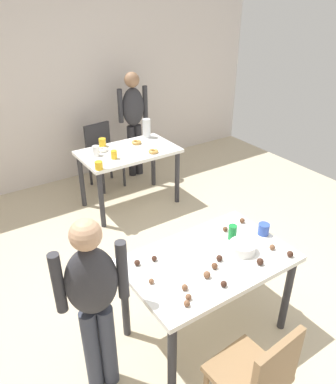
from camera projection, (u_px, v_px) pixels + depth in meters
ground_plane at (201, 309)px, 3.29m from camera, size 6.40×6.40×0.00m
wall_back at (58, 89)px, 5.00m from camera, size 6.40×0.10×2.60m
dining_table_near at (209, 269)px, 2.78m from camera, size 1.22×0.77×0.75m
dining_table_far at (129, 158)px, 4.60m from camera, size 1.18×0.71×0.75m
chair_near_table at (258, 376)px, 2.18m from camera, size 0.43×0.43×0.87m
chair_far_table at (103, 152)px, 5.17m from camera, size 0.45×0.45×0.87m
person_girl_near at (94, 297)px, 2.30m from camera, size 0.45×0.28×1.38m
person_adult_far at (133, 116)px, 5.25m from camera, size 0.45×0.22×1.51m
mixing_bowl at (243, 247)px, 2.79m from camera, size 0.20×0.20×0.07m
soda_can at (232, 232)px, 2.91m from camera, size 0.07×0.07×0.12m
fork_near at (194, 244)px, 2.87m from camera, size 0.17×0.02×0.01m
cup_near_0 at (264, 229)px, 2.98m from camera, size 0.09×0.09×0.09m
cake_ball_0 at (260, 262)px, 2.66m from camera, size 0.05×0.05×0.05m
cake_ball_1 at (185, 287)px, 2.44m from camera, size 0.04×0.04×0.04m
cake_ball_2 at (242, 220)px, 3.13m from camera, size 0.04×0.04×0.04m
cake_ball_3 at (137, 263)px, 2.65m from camera, size 0.04×0.04×0.04m
cake_ball_4 at (207, 275)px, 2.54m from camera, size 0.05×0.05×0.05m
cake_ball_5 at (188, 297)px, 2.36m from camera, size 0.04×0.04×0.04m
cake_ball_6 at (219, 258)px, 2.70m from camera, size 0.05×0.05×0.05m
cake_ball_7 at (151, 281)px, 2.49m from camera, size 0.04×0.04×0.04m
cake_ball_8 at (154, 258)px, 2.70m from camera, size 0.04×0.04×0.04m
cake_ball_9 at (272, 247)px, 2.81m from camera, size 0.04×0.04×0.04m
cake_ball_10 at (290, 254)px, 2.74m from camera, size 0.05×0.05×0.05m
cake_ball_11 at (215, 266)px, 2.62m from camera, size 0.05×0.05×0.05m
cake_ball_12 at (224, 284)px, 2.46m from camera, size 0.04×0.04×0.04m
cake_ball_13 at (187, 303)px, 2.31m from camera, size 0.04×0.04×0.04m
cake_ball_14 at (225, 229)px, 3.02m from camera, size 0.04×0.04×0.04m
pitcher_far at (147, 128)px, 4.89m from camera, size 0.11×0.11×0.24m
cup_far_0 at (96, 151)px, 4.37m from camera, size 0.08×0.08×0.12m
cup_far_1 at (102, 142)px, 4.64m from camera, size 0.09×0.09×0.10m
cup_far_2 at (99, 165)px, 4.05m from camera, size 0.09×0.09×0.09m
cup_far_3 at (114, 155)px, 4.30m from camera, size 0.07×0.07×0.10m
donut_far_0 at (137, 142)px, 4.73m from camera, size 0.13×0.13×0.04m
donut_far_1 at (153, 151)px, 4.47m from camera, size 0.12×0.12×0.04m
donut_far_2 at (103, 150)px, 4.51m from camera, size 0.12×0.12×0.04m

